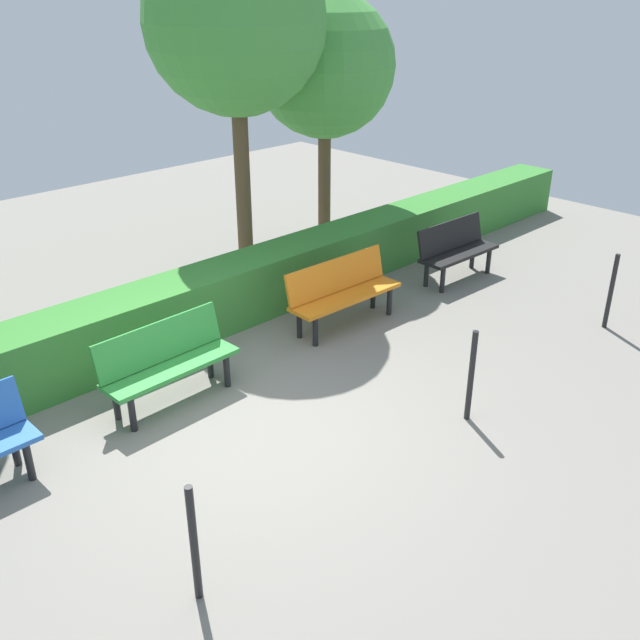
% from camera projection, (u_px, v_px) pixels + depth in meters
% --- Properties ---
extents(ground_plane, '(19.56, 19.56, 0.00)m').
position_uv_depth(ground_plane, '(245.00, 428.00, 7.09)').
color(ground_plane, gray).
extents(bench_black, '(1.41, 0.52, 0.86)m').
position_uv_depth(bench_black, '(456.00, 248.00, 10.42)').
color(bench_black, black).
rests_on(bench_black, ground_plane).
extents(bench_orange, '(1.64, 0.52, 0.86)m').
position_uv_depth(bench_orange, '(342.00, 290.00, 9.01)').
color(bench_orange, orange).
rests_on(bench_orange, ground_plane).
extents(bench_green, '(1.50, 0.51, 0.86)m').
position_uv_depth(bench_green, '(167.00, 360.00, 7.36)').
color(bench_green, '#2D8C38').
rests_on(bench_green, ground_plane).
extents(hedge_row, '(15.56, 0.71, 0.79)m').
position_uv_depth(hedge_row, '(210.00, 300.00, 8.95)').
color(hedge_row, '#387F33').
rests_on(hedge_row, ground_plane).
extents(tree_near, '(2.18, 2.18, 3.96)m').
position_uv_depth(tree_near, '(325.00, 67.00, 10.79)').
color(tree_near, brown).
rests_on(tree_near, ground_plane).
extents(tree_mid, '(2.47, 2.47, 4.79)m').
position_uv_depth(tree_mid, '(235.00, 23.00, 9.40)').
color(tree_mid, brown).
rests_on(tree_mid, ground_plane).
extents(railing_post_near, '(0.06, 0.06, 1.00)m').
position_uv_depth(railing_post_near, '(611.00, 291.00, 8.92)').
color(railing_post_near, black).
rests_on(railing_post_near, ground_plane).
extents(railing_post_mid, '(0.06, 0.06, 1.00)m').
position_uv_depth(railing_post_mid, '(471.00, 376.00, 7.02)').
color(railing_post_mid, black).
rests_on(railing_post_mid, ground_plane).
extents(railing_post_far, '(0.06, 0.06, 1.00)m').
position_uv_depth(railing_post_far, '(194.00, 544.00, 4.94)').
color(railing_post_far, black).
rests_on(railing_post_far, ground_plane).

